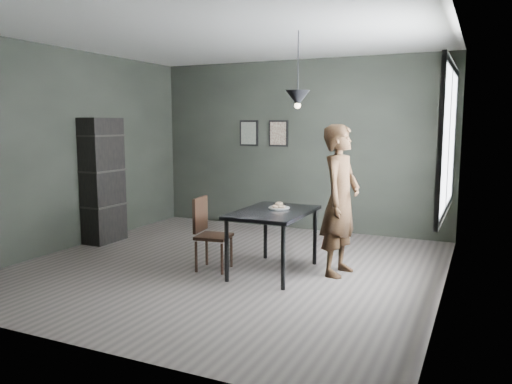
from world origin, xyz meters
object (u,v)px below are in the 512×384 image
at_px(cafe_table, 273,217).
at_px(shelf_unit, 103,181).
at_px(white_plate, 279,208).
at_px(pendant_lamp, 298,98).
at_px(woman, 340,200).
at_px(wood_chair, 208,229).

relative_size(cafe_table, shelf_unit, 0.65).
height_order(white_plate, pendant_lamp, pendant_lamp).
distance_m(cafe_table, woman, 0.80).
bearing_deg(woman, cafe_table, 117.95).
distance_m(white_plate, pendant_lamp, 1.32).
bearing_deg(wood_chair, cafe_table, 6.67).
xyz_separation_m(wood_chair, shelf_unit, (-2.14, 0.60, 0.42)).
bearing_deg(cafe_table, shelf_unit, 172.31).
distance_m(woman, wood_chair, 1.62).
bearing_deg(cafe_table, pendant_lamp, 21.80).
relative_size(cafe_table, pendant_lamp, 1.39).
bearing_deg(pendant_lamp, white_plate, 171.99).
bearing_deg(wood_chair, white_plate, 14.91).
bearing_deg(white_plate, cafe_table, -97.49).
relative_size(white_plate, pendant_lamp, 0.27).
bearing_deg(cafe_table, woman, 20.73).
height_order(cafe_table, wood_chair, wood_chair).
bearing_deg(shelf_unit, wood_chair, -15.00).
xyz_separation_m(cafe_table, shelf_unit, (-2.92, 0.39, 0.25)).
relative_size(white_plate, woman, 0.13).
bearing_deg(wood_chair, woman, 9.61).
height_order(woman, wood_chair, woman).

